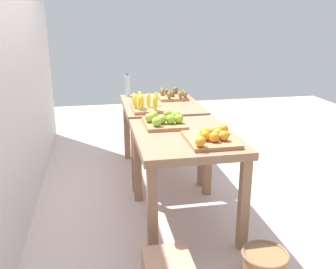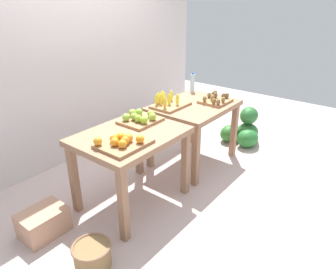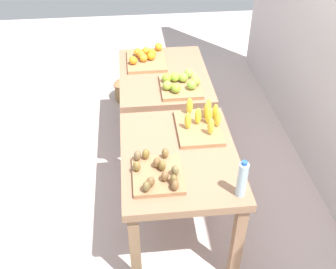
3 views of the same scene
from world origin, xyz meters
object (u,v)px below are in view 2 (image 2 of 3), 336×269
at_px(kiwi_bin, 215,99).
at_px(watermelon_pile, 243,130).
at_px(display_table_right, 194,113).
at_px(orange_bin, 122,142).
at_px(apple_bin, 140,118).
at_px(cardboard_produce_box, 43,222).
at_px(banana_crate, 168,103).
at_px(water_bottle, 192,83).
at_px(wicker_basket, 92,255).
at_px(display_table_left, 131,144).

distance_m(kiwi_bin, watermelon_pile, 0.96).
relative_size(display_table_right, orange_bin, 2.35).
relative_size(apple_bin, cardboard_produce_box, 1.00).
relative_size(banana_crate, water_bottle, 1.64).
height_order(orange_bin, cardboard_produce_box, orange_bin).
xyz_separation_m(kiwi_bin, water_bottle, (0.20, 0.49, 0.09)).
xyz_separation_m(orange_bin, wicker_basket, (-0.59, -0.21, -0.71)).
relative_size(water_bottle, wicker_basket, 0.85).
relative_size(kiwi_bin, cardboard_produce_box, 0.94).
bearing_deg(apple_bin, orange_bin, -152.83).
relative_size(orange_bin, apple_bin, 1.10).
distance_m(apple_bin, kiwi_bin, 1.10).
relative_size(orange_bin, water_bottle, 1.65).
relative_size(wicker_basket, cardboard_produce_box, 0.79).
height_order(banana_crate, water_bottle, water_bottle).
xyz_separation_m(apple_bin, cardboard_produce_box, (-1.13, 0.18, -0.71)).
xyz_separation_m(display_table_right, watermelon_pile, (0.93, -0.27, -0.48)).
relative_size(orange_bin, cardboard_produce_box, 1.10).
bearing_deg(orange_bin, apple_bin, 27.17).
height_order(orange_bin, kiwi_bin, orange_bin).
relative_size(banana_crate, watermelon_pile, 0.69).
height_order(display_table_left, kiwi_bin, kiwi_bin).
distance_m(water_bottle, wicker_basket, 2.60).
distance_m(banana_crate, watermelon_pile, 1.44).
height_order(apple_bin, cardboard_produce_box, apple_bin).
bearing_deg(kiwi_bin, banana_crate, 143.56).
bearing_deg(orange_bin, water_bottle, 14.58).
bearing_deg(wicker_basket, apple_bin, 22.96).
bearing_deg(water_bottle, cardboard_produce_box, -179.54).
xyz_separation_m(display_table_left, orange_bin, (-0.24, -0.14, 0.15)).
height_order(apple_bin, wicker_basket, apple_bin).
distance_m(display_table_right, banana_crate, 0.37).
xyz_separation_m(watermelon_pile, wicker_basket, (-2.89, -0.08, -0.08)).
distance_m(display_table_right, cardboard_produce_box, 2.08).
distance_m(display_table_left, watermelon_pile, 2.13).
bearing_deg(display_table_left, water_bottle, 11.70).
bearing_deg(water_bottle, orange_bin, -165.42).
distance_m(display_table_right, wicker_basket, 2.06).
xyz_separation_m(orange_bin, cardboard_produce_box, (-0.62, 0.44, -0.70)).
bearing_deg(display_table_left, display_table_right, 0.00).
bearing_deg(orange_bin, cardboard_produce_box, 144.39).
distance_m(water_bottle, cardboard_produce_box, 2.53).
xyz_separation_m(water_bottle, cardboard_produce_box, (-2.40, -0.02, -0.79)).
distance_m(orange_bin, water_bottle, 1.84).
bearing_deg(display_table_left, kiwi_bin, -7.09).
bearing_deg(cardboard_produce_box, kiwi_bin, -11.98).
xyz_separation_m(apple_bin, kiwi_bin, (1.07, -0.28, -0.01)).
height_order(apple_bin, water_bottle, water_bottle).
xyz_separation_m(apple_bin, water_bottle, (1.27, 0.20, 0.08)).
distance_m(display_table_right, apple_bin, 0.87).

